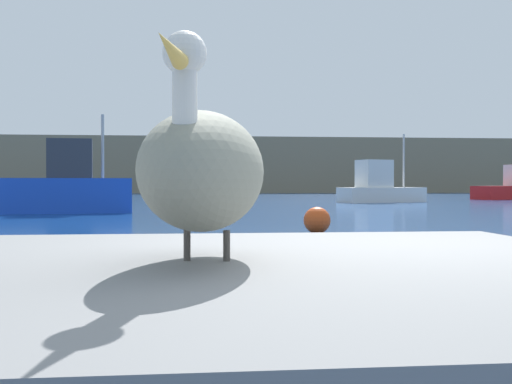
# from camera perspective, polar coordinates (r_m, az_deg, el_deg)

# --- Properties ---
(hillside_backdrop) EXTENTS (140.00, 11.44, 6.62)m
(hillside_backdrop) POSITION_cam_1_polar(r_m,az_deg,el_deg) (79.95, -5.07, 2.32)
(hillside_backdrop) COLOR #7F755B
(hillside_backdrop) RESTS_ON ground
(pier_dock) EXTENTS (3.90, 3.13, 0.85)m
(pier_dock) POSITION_cam_1_polar(r_m,az_deg,el_deg) (2.80, -4.59, -15.00)
(pier_dock) COLOR gray
(pier_dock) RESTS_ON ground
(pelican) EXTENTS (0.71, 1.41, 0.87)m
(pelican) POSITION_cam_1_polar(r_m,az_deg,el_deg) (2.68, -4.65, 2.00)
(pelican) COLOR gray
(pelican) RESTS_ON pier_dock
(fishing_boat_blue) EXTENTS (5.71, 2.25, 3.92)m
(fishing_boat_blue) POSITION_cam_1_polar(r_m,az_deg,el_deg) (26.32, -16.89, 0.39)
(fishing_boat_blue) COLOR blue
(fishing_boat_blue) RESTS_ON ground
(fishing_boat_white) EXTENTS (5.73, 3.40, 4.25)m
(fishing_boat_white) POSITION_cam_1_polar(r_m,az_deg,el_deg) (40.01, 10.90, 0.39)
(fishing_boat_white) COLOR white
(fishing_boat_white) RESTS_ON ground
(mooring_buoy) EXTENTS (0.63, 0.63, 0.63)m
(mooring_buoy) POSITION_cam_1_polar(r_m,az_deg,el_deg) (15.03, 5.45, -2.53)
(mooring_buoy) COLOR #E54C19
(mooring_buoy) RESTS_ON ground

